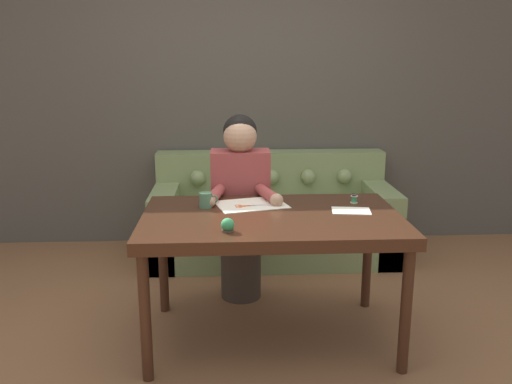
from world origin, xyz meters
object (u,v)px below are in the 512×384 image
couch (273,220)px  pin_cushion (228,225)px  mug (206,200)px  dining_table (271,227)px  person (241,206)px  thread_spool (354,199)px  scissors (247,206)px

couch → pin_cushion: same height
couch → mug: 1.45m
dining_table → couch: couch is taller
couch → dining_table: bearing=-95.1°
dining_table → person: 0.61m
couch → mug: (-0.51, -1.26, 0.51)m
person → pin_cushion: bearing=-95.7°
person → pin_cushion: person is taller
person → mug: 0.49m
thread_spool → pin_cushion: size_ratio=0.63×
pin_cushion → couch: bearing=77.7°
dining_table → pin_cushion: 0.40m
pin_cushion → scissors: bearing=76.3°
couch → mug: bearing=-111.9°
scissors → thread_spool: 0.67m
scissors → pin_cushion: (-0.11, -0.47, 0.03)m
couch → person: person is taller
dining_table → mug: bearing=154.9°
thread_spool → scissors: bearing=-175.5°
mug → thread_spool: bearing=3.4°
mug → pin_cushion: mug is taller
couch → person: bearing=-108.9°
couch → thread_spool: size_ratio=44.05×
couch → pin_cushion: size_ratio=27.72×
person → scissors: 0.42m
pin_cushion → mug: bearing=105.3°
scissors → couch: bearing=78.2°
couch → pin_cushion: 1.84m
person → dining_table: bearing=-74.5°
scissors → mug: size_ratio=1.99×
person → mug: bearing=-117.7°
dining_table → thread_spool: size_ratio=32.72×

